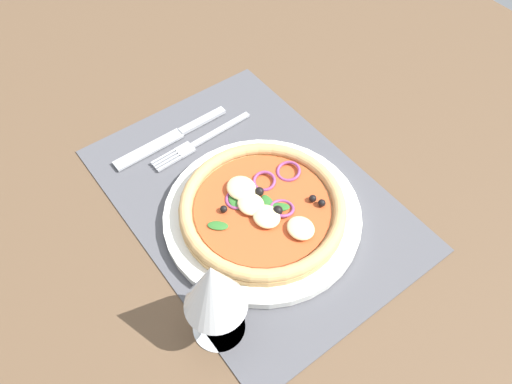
# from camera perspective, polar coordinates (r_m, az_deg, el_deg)

# --- Properties ---
(ground_plane) EXTENTS (1.90, 1.40, 0.02)m
(ground_plane) POSITION_cam_1_polar(r_m,az_deg,el_deg) (0.74, -0.55, -1.25)
(ground_plane) COLOR brown
(placemat) EXTENTS (0.47, 0.33, 0.00)m
(placemat) POSITION_cam_1_polar(r_m,az_deg,el_deg) (0.73, -0.55, -0.60)
(placemat) COLOR #4C4C51
(placemat) RESTS_ON ground_plane
(plate) EXTENTS (0.27, 0.27, 0.01)m
(plate) POSITION_cam_1_polar(r_m,az_deg,el_deg) (0.70, 0.72, -2.62)
(plate) COLOR silver
(plate) RESTS_ON placemat
(pizza) EXTENTS (0.23, 0.23, 0.03)m
(pizza) POSITION_cam_1_polar(r_m,az_deg,el_deg) (0.69, 0.74, -1.77)
(pizza) COLOR tan
(pizza) RESTS_ON plate
(fork) EXTENTS (0.02, 0.18, 0.00)m
(fork) POSITION_cam_1_polar(r_m,az_deg,el_deg) (0.80, -6.61, 5.56)
(fork) COLOR #B2B5BA
(fork) RESTS_ON placemat
(knife) EXTENTS (0.02, 0.20, 0.01)m
(knife) POSITION_cam_1_polar(r_m,az_deg,el_deg) (0.81, -9.62, 6.08)
(knife) COLOR #B2B5BA
(knife) RESTS_ON placemat
(wine_glass) EXTENTS (0.07, 0.07, 0.15)m
(wine_glass) POSITION_cam_1_polar(r_m,az_deg,el_deg) (0.54, -4.82, -10.82)
(wine_glass) COLOR silver
(wine_glass) RESTS_ON ground_plane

